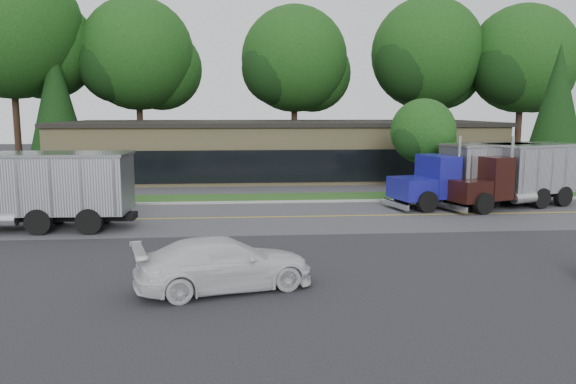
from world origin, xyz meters
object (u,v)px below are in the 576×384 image
object	(u,v)px
dump_truck_red	(29,189)
rally_car	(225,264)
dump_truck_blue	(470,173)
dump_truck_maroon	(517,173)

from	to	relation	value
dump_truck_red	rally_car	size ratio (longest dim) A/B	1.96
dump_truck_blue	dump_truck_maroon	distance (m)	2.45
dump_truck_red	dump_truck_maroon	bearing A→B (deg)	-168.54
dump_truck_maroon	rally_car	xyz separation A→B (m)	(-15.33, -12.94, -1.05)
dump_truck_maroon	rally_car	bearing A→B (deg)	20.25
dump_truck_red	rally_car	bearing A→B (deg)	136.32
dump_truck_red	dump_truck_blue	size ratio (longest dim) A/B	1.22
dump_truck_blue	rally_car	size ratio (longest dim) A/B	1.60
dump_truck_red	rally_car	xyz separation A→B (m)	(8.72, -8.92, -1.05)
dump_truck_blue	rally_car	distance (m)	18.67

